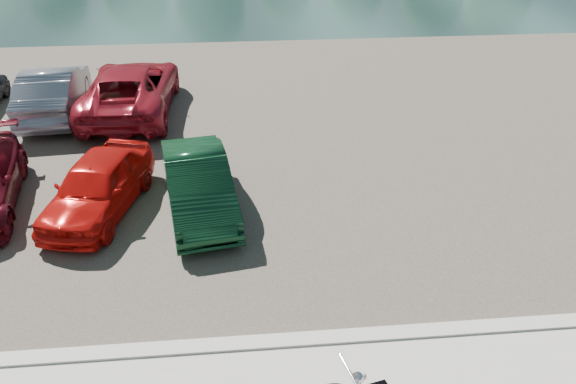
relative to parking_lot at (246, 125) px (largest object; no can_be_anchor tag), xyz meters
name	(u,v)px	position (x,y,z in m)	size (l,w,h in m)	color
kerb	(261,344)	(0.00, -9.00, 0.05)	(60.00, 0.30, 0.14)	#B9B5AE
parking_lot	(246,125)	(0.00, 0.00, 0.00)	(60.00, 18.00, 0.04)	#403C34
car_4	(98,185)	(-3.38, -4.52, 0.66)	(1.50, 3.73, 1.27)	red
car_5	(198,184)	(-1.16, -4.70, 0.66)	(1.36, 3.91, 1.29)	#0E341D
car_9	(53,91)	(-5.84, 1.34, 0.76)	(1.56, 4.48, 1.48)	slate
car_10	(131,89)	(-3.50, 1.31, 0.78)	(2.53, 5.50, 1.53)	maroon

